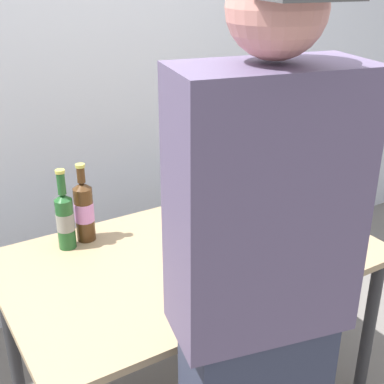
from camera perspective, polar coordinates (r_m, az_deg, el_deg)
name	(u,v)px	position (r m, az deg, el deg)	size (l,w,h in m)	color
desk	(191,272)	(2.00, -0.09, -8.70)	(1.37, 0.84, 0.72)	#9E8460
laptop	(255,222)	(2.11, 6.90, -3.33)	(0.42, 0.40, 0.19)	#B7BABC
beer_bottle_amber	(65,219)	(2.00, -13.71, -2.83)	(0.07, 0.07, 0.32)	#1E5123
beer_bottle_dark	(84,210)	(2.04, -11.71, -1.92)	(0.07, 0.07, 0.31)	#472B14
person_figure	(258,315)	(1.36, 7.21, -13.19)	(0.47, 0.34, 1.77)	#2D3347
coffee_mug	(293,265)	(1.84, 10.93, -7.80)	(0.12, 0.08, 0.09)	#BF4C33
back_wall	(85,58)	(2.59, -11.62, 14.16)	(6.00, 0.10, 2.60)	silver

